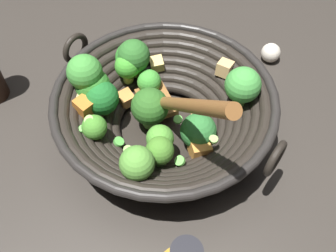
# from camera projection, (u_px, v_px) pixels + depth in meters

# --- Properties ---
(ground_plane) EXTENTS (4.00, 4.00, 0.00)m
(ground_plane) POSITION_uv_depth(u_px,v_px,m) (165.00, 131.00, 0.65)
(ground_plane) COLOR #332D28
(wok) EXTENTS (0.37, 0.34, 0.25)m
(wok) POSITION_uv_depth(u_px,v_px,m) (161.00, 107.00, 0.60)
(wok) COLOR black
(wok) RESTS_ON ground
(garlic_bulb) EXTENTS (0.04, 0.04, 0.04)m
(garlic_bulb) POSITION_uv_depth(u_px,v_px,m) (271.00, 53.00, 0.74)
(garlic_bulb) COLOR silver
(garlic_bulb) RESTS_ON ground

